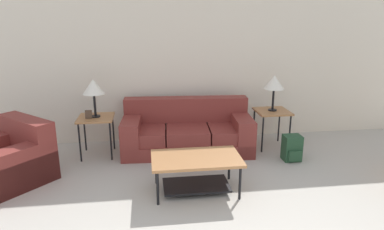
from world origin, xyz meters
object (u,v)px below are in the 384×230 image
object	(u,v)px
side_table_right	(272,114)
table_lamp_right	(274,83)
table_lamp_left	(93,87)
backpack	(292,148)
side_table_left	(96,121)
armchair	(7,161)
couch	(187,133)
coffee_table	(196,166)

from	to	relation	value
side_table_right	table_lamp_right	distance (m)	0.53
table_lamp_left	backpack	size ratio (longest dim) A/B	1.48
side_table_right	table_lamp_right	world-z (taller)	table_lamp_right
side_table_left	table_lamp_left	bearing A→B (deg)	135.00
armchair	backpack	size ratio (longest dim) A/B	3.51
table_lamp_left	backpack	bearing A→B (deg)	-11.54
couch	table_lamp_left	xyz separation A→B (m)	(-1.42, -0.03, 0.79)
couch	coffee_table	size ratio (longest dim) A/B	1.92
table_lamp_left	coffee_table	bearing A→B (deg)	-45.03
table_lamp_right	armchair	bearing A→B (deg)	-168.85
armchair	table_lamp_left	bearing A→B (deg)	35.87
side_table_left	table_lamp_right	world-z (taller)	table_lamp_right
armchair	side_table_right	xyz separation A→B (m)	(3.89, 0.77, 0.28)
backpack	coffee_table	bearing A→B (deg)	-154.21
table_lamp_right	side_table_left	bearing A→B (deg)	-180.00
armchair	couch	bearing A→B (deg)	17.91
side_table_left	side_table_right	bearing A→B (deg)	0.00
armchair	table_lamp_left	xyz separation A→B (m)	(1.06, 0.77, 0.81)
armchair	table_lamp_right	distance (m)	4.05
table_lamp_left	table_lamp_right	xyz separation A→B (m)	(2.83, 0.00, 0.00)
couch	side_table_right	distance (m)	1.44
coffee_table	side_table_right	xyz separation A→B (m)	(1.47, 1.37, 0.23)
side_table_left	backpack	world-z (taller)	side_table_left
side_table_right	table_lamp_right	bearing A→B (deg)	116.57
side_table_right	coffee_table	bearing A→B (deg)	-137.04
side_table_left	backpack	xyz separation A→B (m)	(2.95, -0.60, -0.37)
couch	armchair	xyz separation A→B (m)	(-2.48, -0.80, -0.01)
side_table_right	backpack	world-z (taller)	side_table_right
side_table_left	armchair	bearing A→B (deg)	-144.13
armchair	table_lamp_left	size ratio (longest dim) A/B	2.38
backpack	side_table_right	bearing A→B (deg)	100.83
armchair	side_table_left	world-z (taller)	armchair
armchair	coffee_table	xyz separation A→B (m)	(2.42, -0.60, 0.06)
coffee_table	backpack	xyz separation A→B (m)	(1.58, 0.76, -0.15)
couch	armchair	size ratio (longest dim) A/B	1.52
couch	side_table_left	size ratio (longest dim) A/B	3.33
couch	side_table_left	distance (m)	1.44
couch	side_table_left	xyz separation A→B (m)	(-1.42, -0.03, 0.27)
couch	coffee_table	bearing A→B (deg)	-92.22
side_table_right	table_lamp_left	world-z (taller)	table_lamp_left
coffee_table	backpack	size ratio (longest dim) A/B	2.78
armchair	side_table_right	bearing A→B (deg)	11.15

